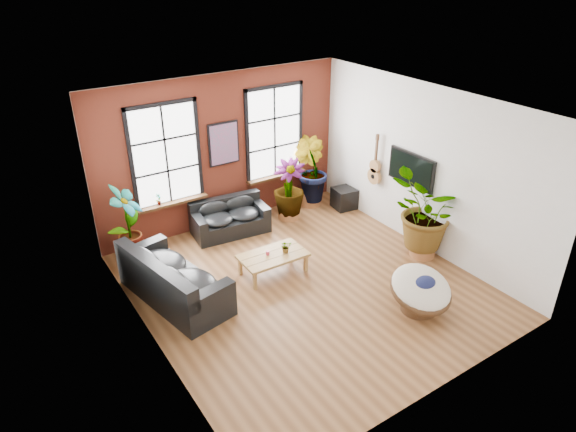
% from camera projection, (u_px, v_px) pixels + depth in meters
% --- Properties ---
extents(room, '(6.04, 6.54, 3.54)m').
position_uv_depth(room, '(302.00, 201.00, 9.26)').
color(room, brown).
rests_on(room, ground).
extents(sofa_back, '(1.78, 1.01, 0.78)m').
position_uv_depth(sofa_back, '(229.00, 218.00, 11.69)').
color(sofa_back, black).
rests_on(sofa_back, ground).
extents(sofa_left, '(1.44, 2.53, 0.94)m').
position_uv_depth(sofa_left, '(171.00, 280.00, 9.36)').
color(sofa_left, black).
rests_on(sofa_left, ground).
extents(coffee_table, '(1.34, 0.79, 0.51)m').
position_uv_depth(coffee_table, '(273.00, 257.00, 10.18)').
color(coffee_table, olive).
rests_on(coffee_table, ground).
extents(papasan_chair, '(1.19, 1.21, 0.84)m').
position_uv_depth(papasan_chair, '(421.00, 290.00, 9.08)').
color(papasan_chair, '#4C301B').
rests_on(papasan_chair, ground).
extents(poster, '(0.74, 0.06, 0.98)m').
position_uv_depth(poster, '(224.00, 144.00, 11.41)').
color(poster, black).
rests_on(poster, room).
extents(tv_wall_unit, '(0.13, 1.86, 1.20)m').
position_uv_depth(tv_wall_unit, '(400.00, 170.00, 11.13)').
color(tv_wall_unit, black).
rests_on(tv_wall_unit, room).
extents(media_box, '(0.69, 0.60, 0.52)m').
position_uv_depth(media_box, '(346.00, 198.00, 12.86)').
color(media_box, black).
rests_on(media_box, ground).
extents(pot_back_left, '(0.70, 0.70, 0.40)m').
position_uv_depth(pot_back_left, '(133.00, 253.00, 10.61)').
color(pot_back_left, '#9C5D33').
rests_on(pot_back_left, ground).
extents(pot_back_right, '(0.58, 0.58, 0.37)m').
position_uv_depth(pot_back_right, '(310.00, 198.00, 13.02)').
color(pot_back_right, '#9C5D33').
rests_on(pot_back_right, ground).
extents(pot_right_wall, '(0.61, 0.61, 0.39)m').
position_uv_depth(pot_right_wall, '(423.00, 247.00, 10.85)').
color(pot_right_wall, '#9C5D33').
rests_on(pot_right_wall, ground).
extents(pot_mid, '(0.65, 0.65, 0.37)m').
position_uv_depth(pot_mid, '(289.00, 211.00, 12.38)').
color(pot_mid, '#9C5D33').
rests_on(pot_mid, ground).
extents(floor_plant_back_left, '(0.97, 1.00, 1.58)m').
position_uv_depth(floor_plant_back_left, '(127.00, 221.00, 10.29)').
color(floor_plant_back_left, '#144D19').
rests_on(floor_plant_back_left, ground).
extents(floor_plant_back_right, '(0.95, 1.06, 1.60)m').
position_uv_depth(floor_plant_back_right, '(310.00, 170.00, 12.67)').
color(floor_plant_back_right, '#144D19').
rests_on(floor_plant_back_right, ground).
extents(floor_plant_right_wall, '(1.93, 1.83, 1.70)m').
position_uv_depth(floor_plant_right_wall, '(426.00, 213.00, 10.47)').
color(floor_plant_right_wall, '#144D19').
rests_on(floor_plant_right_wall, ground).
extents(floor_plant_mid, '(1.05, 1.05, 1.33)m').
position_uv_depth(floor_plant_mid, '(289.00, 187.00, 12.09)').
color(floor_plant_mid, '#144D19').
rests_on(floor_plant_mid, ground).
extents(table_plant, '(0.26, 0.24, 0.25)m').
position_uv_depth(table_plant, '(286.00, 247.00, 10.18)').
color(table_plant, '#144D19').
rests_on(table_plant, coffee_table).
extents(sill_plant_left, '(0.17, 0.17, 0.27)m').
position_uv_depth(sill_plant_left, '(159.00, 199.00, 10.98)').
color(sill_plant_left, '#144D19').
rests_on(sill_plant_left, room).
extents(sill_plant_right, '(0.19, 0.19, 0.27)m').
position_uv_depth(sill_plant_right, '(288.00, 167.00, 12.63)').
color(sill_plant_right, '#144D19').
rests_on(sill_plant_right, room).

